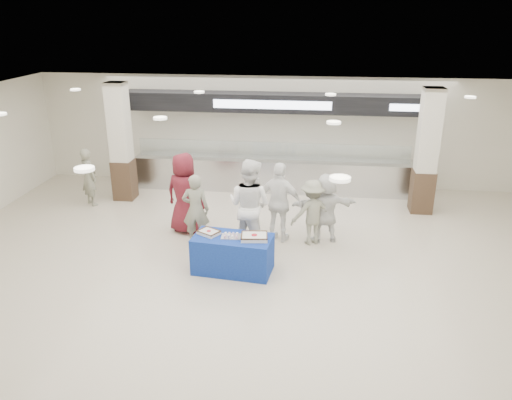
# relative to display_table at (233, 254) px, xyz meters

# --- Properties ---
(ground) EXTENTS (14.00, 14.00, 0.00)m
(ground) POSITION_rel_display_table_xyz_m (0.33, -0.43, -0.38)
(ground) COLOR beige
(ground) RESTS_ON ground
(serving_line) EXTENTS (8.70, 0.85, 2.80)m
(serving_line) POSITION_rel_display_table_xyz_m (0.34, 4.97, 0.78)
(serving_line) COLOR #B9BCC1
(serving_line) RESTS_ON ground
(column_left) EXTENTS (0.55, 0.55, 3.20)m
(column_left) POSITION_rel_display_table_xyz_m (-3.67, 3.77, 1.15)
(column_left) COLOR #362518
(column_left) RESTS_ON ground
(column_right) EXTENTS (0.55, 0.55, 3.20)m
(column_right) POSITION_rel_display_table_xyz_m (4.33, 3.77, 1.15)
(column_right) COLOR #362518
(column_right) RESTS_ON ground
(display_table) EXTENTS (1.63, 0.95, 0.75)m
(display_table) POSITION_rel_display_table_xyz_m (0.00, 0.00, 0.00)
(display_table) COLOR navy
(display_table) RESTS_ON ground
(sheet_cake_left) EXTENTS (0.50, 0.46, 0.09)m
(sheet_cake_left) POSITION_rel_display_table_xyz_m (-0.49, 0.08, 0.42)
(sheet_cake_left) COLOR silver
(sheet_cake_left) RESTS_ON display_table
(sheet_cake_right) EXTENTS (0.55, 0.45, 0.10)m
(sheet_cake_right) POSITION_rel_display_table_xyz_m (0.44, -0.03, 0.43)
(sheet_cake_right) COLOR silver
(sheet_cake_right) RESTS_ON display_table
(cupcake_tray) EXTENTS (0.40, 0.31, 0.06)m
(cupcake_tray) POSITION_rel_display_table_xyz_m (-0.03, 0.00, 0.41)
(cupcake_tray) COLOR #AFAFB4
(cupcake_tray) RESTS_ON display_table
(civilian_maroon) EXTENTS (1.07, 0.84, 1.92)m
(civilian_maroon) POSITION_rel_display_table_xyz_m (-1.42, 1.78, 0.58)
(civilian_maroon) COLOR maroon
(civilian_maroon) RESTS_ON ground
(soldier_a) EXTENTS (0.63, 0.44, 1.64)m
(soldier_a) POSITION_rel_display_table_xyz_m (-1.01, 1.15, 0.44)
(soldier_a) COLOR gray
(soldier_a) RESTS_ON ground
(chef_tall) EXTENTS (1.22, 1.10, 2.05)m
(chef_tall) POSITION_rel_display_table_xyz_m (0.20, 1.04, 0.65)
(chef_tall) COLOR white
(chef_tall) RESTS_ON ground
(chef_short) EXTENTS (1.16, 0.74, 1.84)m
(chef_short) POSITION_rel_display_table_xyz_m (0.81, 1.55, 0.54)
(chef_short) COLOR white
(chef_short) RESTS_ON ground
(soldier_b) EXTENTS (1.11, 0.89, 1.50)m
(soldier_b) POSITION_rel_display_table_xyz_m (1.54, 1.49, 0.37)
(soldier_b) COLOR gray
(soldier_b) RESTS_ON ground
(civilian_white) EXTENTS (1.56, 0.85, 1.60)m
(civilian_white) POSITION_rel_display_table_xyz_m (1.83, 1.65, 0.43)
(civilian_white) COLOR white
(civilian_white) RESTS_ON ground
(soldier_bg) EXTENTS (0.67, 0.64, 1.55)m
(soldier_bg) POSITION_rel_display_table_xyz_m (-4.41, 3.19, 0.40)
(soldier_bg) COLOR gray
(soldier_bg) RESTS_ON ground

